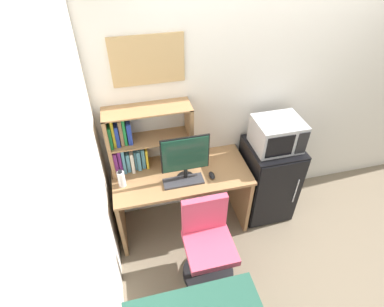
{
  "coord_description": "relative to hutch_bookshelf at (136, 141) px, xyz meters",
  "views": [
    {
      "loc": [
        -1.3,
        -2.43,
        2.81
      ],
      "look_at": [
        -0.79,
        -0.34,
        1.02
      ],
      "focal_mm": 28.6,
      "sensor_mm": 36.0,
      "label": 1
    }
  ],
  "objects": [
    {
      "name": "wall_back",
      "position": [
        1.67,
        0.13,
        0.21
      ],
      "size": [
        6.4,
        0.04,
        2.6
      ],
      "primitive_type": "cube",
      "color": "silver",
      "rests_on": "ground_plane"
    },
    {
      "name": "wall_left",
      "position": [
        -0.35,
        -1.49,
        0.21
      ],
      "size": [
        0.04,
        4.4,
        2.6
      ],
      "primitive_type": "cube",
      "color": "silver",
      "rests_on": "ground_plane"
    },
    {
      "name": "desk",
      "position": [
        0.38,
        -0.19,
        -0.55
      ],
      "size": [
        1.32,
        0.62,
        0.77
      ],
      "color": "#997047",
      "rests_on": "ground_plane"
    },
    {
      "name": "hutch_bookshelf",
      "position": [
        0.0,
        0.0,
        0.0
      ],
      "size": [
        0.78,
        0.25,
        0.65
      ],
      "color": "#997047",
      "rests_on": "desk"
    },
    {
      "name": "monitor",
      "position": [
        0.4,
        -0.28,
        -0.04
      ],
      "size": [
        0.44,
        0.17,
        0.48
      ],
      "color": "black",
      "rests_on": "desk"
    },
    {
      "name": "keyboard",
      "position": [
        0.37,
        -0.32,
        -0.3
      ],
      "size": [
        0.38,
        0.14,
        0.02
      ],
      "primitive_type": "cube",
      "color": "#333338",
      "rests_on": "desk"
    },
    {
      "name": "computer_mouse",
      "position": [
        0.65,
        -0.31,
        -0.3
      ],
      "size": [
        0.05,
        0.1,
        0.03
      ],
      "primitive_type": "ellipsoid",
      "color": "black",
      "rests_on": "desk"
    },
    {
      "name": "water_bottle",
      "position": [
        -0.19,
        -0.23,
        -0.23
      ],
      "size": [
        0.07,
        0.07,
        0.18
      ],
      "color": "silver",
      "rests_on": "desk"
    },
    {
      "name": "mini_fridge",
      "position": [
        1.33,
        -0.19,
        -0.63
      ],
      "size": [
        0.52,
        0.55,
        0.92
      ],
      "color": "black",
      "rests_on": "ground_plane"
    },
    {
      "name": "microwave",
      "position": [
        1.33,
        -0.19,
        -0.02
      ],
      "size": [
        0.45,
        0.38,
        0.3
      ],
      "color": "#ADADB2",
      "rests_on": "mini_fridge"
    },
    {
      "name": "desk_chair",
      "position": [
        0.48,
        -0.79,
        -0.71
      ],
      "size": [
        0.49,
        0.49,
        0.87
      ],
      "color": "black",
      "rests_on": "ground_plane"
    },
    {
      "name": "wall_corkboard",
      "position": [
        0.18,
        0.1,
        0.72
      ],
      "size": [
        0.61,
        0.02,
        0.41
      ],
      "primitive_type": "cube",
      "color": "tan"
    }
  ]
}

